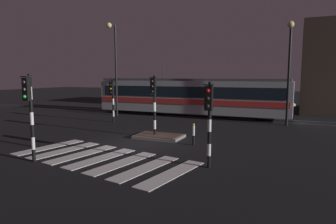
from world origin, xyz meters
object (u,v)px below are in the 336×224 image
traffic_light_corner_near_right (209,112)px  tram (190,96)px  traffic_light_median_centre (154,97)px  bollard_island_edge (194,134)px  traffic_light_kerb_mid_left (29,105)px  traffic_light_corner_far_left (112,95)px  street_lamp_trackside_left (114,59)px  street_lamp_trackside_right (289,61)px  traffic_light_corner_near_left (29,102)px

traffic_light_corner_near_right → tram: tram is taller
traffic_light_median_centre → bollard_island_edge: 3.24m
tram → bollard_island_edge: (3.87, -10.26, -1.19)m
traffic_light_kerb_mid_left → tram: 15.78m
traffic_light_corner_far_left → tram: 7.00m
street_lamp_trackside_left → bollard_island_edge: bearing=-38.6°
traffic_light_median_centre → street_lamp_trackside_right: (6.66, 7.26, 2.15)m
street_lamp_trackside_left → street_lamp_trackside_right: (13.96, 0.15, -0.45)m
traffic_light_kerb_mid_left → traffic_light_corner_near_right: bearing=17.2°
traffic_light_corner_far_left → street_lamp_trackside_left: (-2.00, 3.35, 2.85)m
traffic_light_corner_near_right → traffic_light_median_centre: traffic_light_median_centre is taller
traffic_light_kerb_mid_left → street_lamp_trackside_left: size_ratio=0.45×
street_lamp_trackside_right → street_lamp_trackside_left: bearing=-179.4°
traffic_light_median_centre → bollard_island_edge: traffic_light_median_centre is taller
street_lamp_trackside_left → bollard_island_edge: 13.40m
traffic_light_corner_far_left → bollard_island_edge: 9.25m
traffic_light_median_centre → tram: (-1.26, 9.47, -0.56)m
street_lamp_trackside_left → tram: size_ratio=0.47×
traffic_light_corner_far_left → bollard_island_edge: (7.91, -4.55, -1.51)m
traffic_light_corner_near_left → street_lamp_trackside_right: 16.30m
traffic_light_kerb_mid_left → bollard_island_edge: bearing=47.5°
tram → bollard_island_edge: 11.03m
traffic_light_kerb_mid_left → traffic_light_median_centre: bearing=68.9°
traffic_light_kerb_mid_left → street_lamp_trackside_left: 14.47m
traffic_light_corner_near_right → traffic_light_kerb_mid_left: bearing=-162.8°
street_lamp_trackside_left → tram: bearing=21.3°
traffic_light_median_centre → traffic_light_corner_near_right: bearing=-43.8°
traffic_light_corner_near_left → tram: tram is taller
traffic_light_median_centre → tram: size_ratio=0.21×
traffic_light_corner_far_left → traffic_light_corner_near_right: size_ratio=0.96×
traffic_light_median_centre → tram: tram is taller
traffic_light_median_centre → traffic_light_corner_near_left: size_ratio=1.03×
traffic_light_corner_far_left → traffic_light_median_centre: traffic_light_median_centre is taller
traffic_light_corner_far_left → street_lamp_trackside_left: 4.83m
traffic_light_corner_near_right → traffic_light_kerb_mid_left: (-6.75, -2.09, 0.19)m
traffic_light_corner_near_left → street_lamp_trackside_left: 12.13m
traffic_light_corner_near_right → bollard_island_edge: (-1.74, 3.38, -1.60)m
street_lamp_trackside_right → bollard_island_edge: street_lamp_trackside_right is taller
traffic_light_corner_near_right → street_lamp_trackside_right: size_ratio=0.47×
traffic_light_corner_far_left → street_lamp_trackside_left: size_ratio=0.40×
traffic_light_corner_far_left → street_lamp_trackside_left: street_lamp_trackside_left is taller
traffic_light_corner_near_right → traffic_light_kerb_mid_left: size_ratio=0.92×
traffic_light_corner_near_left → tram: (3.25, 13.85, -0.50)m
traffic_light_kerb_mid_left → bollard_island_edge: 7.64m
street_lamp_trackside_right → tram: bearing=164.5°
traffic_light_corner_near_right → traffic_light_corner_near_left: (-8.86, -0.22, 0.09)m
street_lamp_trackside_right → tram: street_lamp_trackside_right is taller
traffic_light_corner_near_right → tram: size_ratio=0.20×
bollard_island_edge → traffic_light_corner_far_left: bearing=150.1°
traffic_light_kerb_mid_left → traffic_light_corner_near_left: traffic_light_kerb_mid_left is taller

